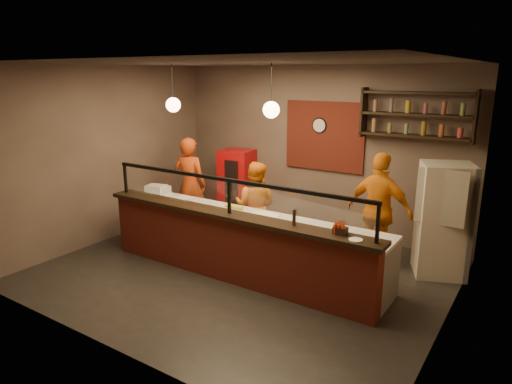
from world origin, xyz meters
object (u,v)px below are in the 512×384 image
Objects in this scene: wall_clock at (320,125)px; pepper_mill at (294,217)px; cook_left at (190,184)px; fridge at (443,220)px; cook_mid at (255,206)px; pizza_dough at (263,216)px; condiment_caddy at (340,230)px; red_cooler at (237,186)px; cook_right at (379,211)px.

pepper_mill is (0.96, -2.72, -0.93)m from wall_clock.
fridge is at bearing 175.02° from cook_left.
cook_mid is 7.14× the size of pepper_mill.
condiment_caddy is (1.49, -0.50, 0.20)m from pizza_dough.
cook_left is 1.10m from red_cooler.
pizza_dough is at bearing -86.65° from wall_clock.
cook_mid is 2.46m from condiment_caddy.
cook_right is 8.45× the size of pepper_mill.
condiment_caddy is at bearing 148.42° from cook_left.
pizza_dough is (-2.37, -1.41, 0.03)m from fridge.
wall_clock is 0.19× the size of cook_mid.
pizza_dough is 1.59m from condiment_caddy.
pizza_dough is at bearing 117.12° from cook_mid.
cook_left is at bearing 159.77° from condiment_caddy.
red_cooler is 4.11m from condiment_caddy.
cook_left is 0.99× the size of cook_right.
wall_clock is 2.20m from red_cooler.
wall_clock reaches higher than pepper_mill.
pizza_dough is at bearing 147.39° from cook_left.
cook_mid reaches higher than condiment_caddy.
red_cooler is (-4.22, 0.48, -0.12)m from fridge.
cook_mid is at bearing 162.98° from cook_left.
fridge is at bearing -158.32° from cook_right.
cook_left reaches higher than condiment_caddy.
fridge is (2.99, 0.68, 0.09)m from cook_mid.
pepper_mill is at bearing 125.66° from cook_mid.
wall_clock is 2.03m from cook_mid.
cook_mid is 0.85× the size of cook_right.
cook_left reaches higher than fridge.
wall_clock is 1.79× the size of condiment_caddy.
cook_left is at bearing -121.66° from red_cooler.
cook_mid is at bearing -108.51° from wall_clock.
cook_right is (1.58, -1.03, -1.16)m from wall_clock.
cook_right is 11.21× the size of condiment_caddy.
wall_clock is 0.16× the size of cook_left.
cook_left is at bearing 11.13° from cook_right.
cook_mid is 1.95m from pepper_mill.
red_cooler is at bearing -56.99° from cook_mid.
condiment_caddy is (-0.88, -1.91, 0.23)m from fridge.
red_cooler is 6.84× the size of pepper_mill.
fridge is 7.93× the size of pepper_mill.
condiment_caddy reaches higher than pizza_dough.
red_cooler is at bearing -5.41° from cook_right.
fridge reaches higher than pepper_mill.
wall_clock reaches higher than fridge.
pizza_dough is (-1.45, -1.16, -0.03)m from cook_right.
cook_right is 0.95m from fridge.
pepper_mill reaches higher than condiment_caddy.
cook_mid is 3.07m from fridge.
wall_clock is at bearing -160.09° from cook_left.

